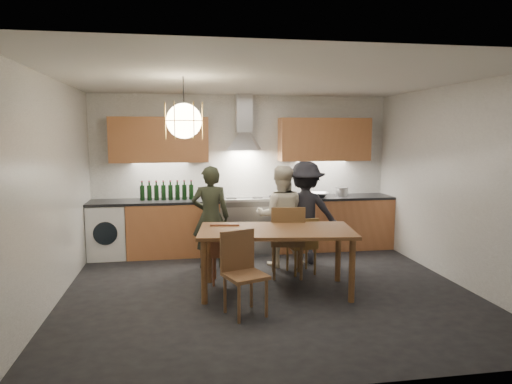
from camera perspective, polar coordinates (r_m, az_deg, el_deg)
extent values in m
plane|color=black|center=(5.86, 1.48, -12.21)|extent=(5.00, 5.00, 0.00)
cube|color=white|center=(7.77, -1.63, 2.44)|extent=(5.00, 0.02, 2.60)
cube|color=white|center=(3.40, 8.76, -3.86)|extent=(5.00, 0.02, 2.60)
cube|color=white|center=(5.65, -24.23, -0.01)|extent=(0.02, 4.50, 2.60)
cube|color=white|center=(6.51, 23.66, 0.91)|extent=(0.02, 4.50, 2.60)
cube|color=silver|center=(5.56, 1.57, 13.95)|extent=(5.00, 4.50, 0.02)
cube|color=#CF824F|center=(7.53, -10.22, -4.52)|extent=(1.45, 0.60, 0.86)
cube|color=#CF824F|center=(7.94, 9.32, -3.89)|extent=(2.05, 0.60, 0.86)
cube|color=white|center=(7.61, -17.98, -4.67)|extent=(0.58, 0.58, 0.85)
cube|color=black|center=(7.46, -12.60, -1.18)|extent=(2.05, 0.62, 0.04)
cube|color=black|center=(7.87, 9.39, -0.67)|extent=(2.05, 0.62, 0.04)
cube|color=silver|center=(7.61, -1.30, -4.52)|extent=(0.90, 0.60, 0.80)
cube|color=black|center=(7.33, -0.98, -5.12)|extent=(0.78, 0.02, 0.42)
cube|color=slate|center=(7.53, -1.31, -1.24)|extent=(0.90, 0.60, 0.08)
cube|color=silver|center=(7.26, -1.02, -1.07)|extent=(0.90, 0.08, 0.04)
cube|color=#C77F4C|center=(7.50, -11.99, 6.40)|extent=(1.55, 0.35, 0.72)
cube|color=#C77F4C|center=(7.88, 8.55, 6.51)|extent=(1.55, 0.35, 0.72)
cube|color=silver|center=(7.62, -1.53, 9.80)|extent=(0.26, 0.22, 0.62)
cylinder|color=black|center=(5.34, -9.04, 11.45)|extent=(0.01, 0.01, 0.50)
sphere|color=#FFE0A5|center=(5.32, -8.99, 8.77)|extent=(0.40, 0.40, 0.40)
torus|color=gold|center=(5.32, -8.99, 8.77)|extent=(0.43, 0.43, 0.01)
cube|color=brown|center=(5.62, 2.53, -4.86)|extent=(1.99, 1.18, 0.04)
cylinder|color=brown|center=(5.35, -6.50, -9.92)|extent=(0.07, 0.07, 0.75)
cylinder|color=brown|center=(6.09, -5.90, -7.78)|extent=(0.07, 0.07, 0.75)
cylinder|color=brown|center=(5.48, 11.91, -9.61)|extent=(0.07, 0.07, 0.75)
cylinder|color=brown|center=(6.20, 10.22, -7.57)|extent=(0.07, 0.07, 0.75)
cube|color=brown|center=(6.06, -3.83, -7.64)|extent=(0.42, 0.42, 0.04)
cube|color=brown|center=(5.85, -3.91, -5.98)|extent=(0.37, 0.09, 0.40)
cylinder|color=brown|center=(6.26, -2.38, -9.11)|extent=(0.03, 0.03, 0.38)
cylinder|color=brown|center=(5.97, -2.42, -9.92)|extent=(0.03, 0.03, 0.38)
cylinder|color=brown|center=(6.27, -5.14, -9.11)|extent=(0.03, 0.03, 0.38)
cylinder|color=brown|center=(5.98, -5.32, -9.91)|extent=(0.03, 0.03, 0.38)
cube|color=brown|center=(6.31, 3.90, -6.25)|extent=(0.52, 0.52, 0.04)
cube|color=brown|center=(6.05, 4.04, -4.23)|extent=(0.45, 0.12, 0.49)
cylinder|color=brown|center=(6.56, 5.38, -8.00)|extent=(0.04, 0.04, 0.46)
cylinder|color=brown|center=(6.21, 5.68, -8.88)|extent=(0.04, 0.04, 0.46)
cylinder|color=brown|center=(6.53, 2.17, -8.02)|extent=(0.04, 0.04, 0.46)
cylinder|color=brown|center=(6.18, 2.28, -8.91)|extent=(0.04, 0.04, 0.46)
cube|color=brown|center=(6.49, 5.67, -6.71)|extent=(0.41, 0.41, 0.03)
cube|color=brown|center=(6.29, 6.29, -5.13)|extent=(0.36, 0.09, 0.40)
cylinder|color=brown|center=(6.73, 6.30, -8.00)|extent=(0.03, 0.03, 0.37)
cylinder|color=brown|center=(6.47, 7.38, -8.64)|extent=(0.03, 0.03, 0.37)
cylinder|color=brown|center=(6.62, 3.95, -8.24)|extent=(0.03, 0.03, 0.37)
cylinder|color=brown|center=(6.35, 4.94, -8.90)|extent=(0.03, 0.03, 0.37)
cube|color=brown|center=(4.98, -1.34, -10.42)|extent=(0.53, 0.53, 0.04)
cube|color=brown|center=(5.07, -2.35, -7.25)|extent=(0.40, 0.18, 0.45)
cylinder|color=brown|center=(4.85, -2.14, -13.81)|extent=(0.04, 0.04, 0.42)
cylinder|color=brown|center=(5.13, -3.90, -12.63)|extent=(0.04, 0.04, 0.42)
cylinder|color=brown|center=(5.00, 1.31, -13.13)|extent=(0.04, 0.04, 0.42)
cylinder|color=brown|center=(5.27, -0.59, -12.05)|extent=(0.04, 0.04, 0.42)
imported|color=black|center=(6.69, -5.70, -3.12)|extent=(0.58, 0.42, 1.50)
imported|color=beige|center=(6.76, 3.11, -3.00)|extent=(0.82, 0.69, 1.50)
imported|color=black|center=(6.94, 6.18, -2.58)|extent=(1.11, 0.80, 1.54)
imported|color=silver|center=(7.71, 7.85, -0.34)|extent=(0.41, 0.41, 0.08)
cylinder|color=silver|center=(7.89, 10.65, 0.00)|extent=(0.21, 0.21, 0.15)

